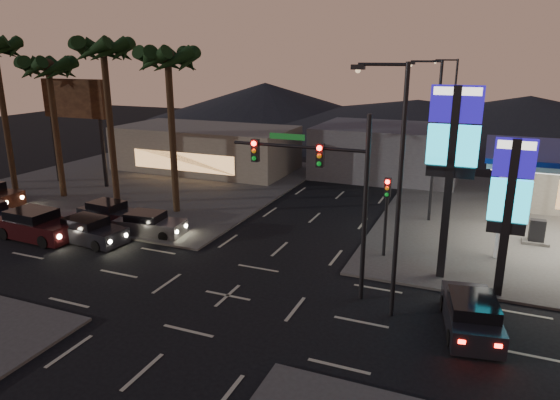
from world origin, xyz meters
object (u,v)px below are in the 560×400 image
at_px(car_lane_a_front, 89,231).
at_px(car_lane_b_mid, 110,213).
at_px(pylon_sign_tall, 453,145).
at_px(car_lane_a_mid, 36,225).
at_px(pylon_sign_short, 510,195).
at_px(suv_station, 471,314).
at_px(car_lane_b_front, 149,224).
at_px(traffic_signal_mast, 325,179).

xyz_separation_m(car_lane_a_front, car_lane_b_mid, (-1.25, 3.15, -0.03)).
relative_size(pylon_sign_tall, car_lane_a_front, 1.98).
relative_size(pylon_sign_tall, car_lane_a_mid, 1.72).
bearing_deg(pylon_sign_short, suv_station, -105.82).
xyz_separation_m(pylon_sign_tall, car_lane_b_mid, (-20.16, 0.54, -5.75)).
height_order(pylon_sign_tall, suv_station, pylon_sign_tall).
bearing_deg(car_lane_a_mid, car_lane_b_mid, 61.70).
height_order(pylon_sign_tall, pylon_sign_short, pylon_sign_tall).
bearing_deg(car_lane_a_front, suv_station, -5.27).
bearing_deg(car_lane_b_front, car_lane_a_front, -135.99).
height_order(car_lane_b_front, car_lane_b_mid, car_lane_b_mid).
xyz_separation_m(car_lane_b_front, suv_station, (18.02, -4.20, 0.04)).
bearing_deg(car_lane_b_mid, car_lane_a_front, -68.28).
relative_size(traffic_signal_mast, car_lane_a_mid, 1.53).
height_order(pylon_sign_short, car_lane_a_mid, pylon_sign_short).
bearing_deg(car_lane_a_front, car_lane_b_front, 44.01).
bearing_deg(pylon_sign_short, car_lane_b_front, 177.86).
relative_size(car_lane_b_mid, suv_station, 0.94).
xyz_separation_m(car_lane_a_mid, car_lane_b_mid, (2.05, 3.82, -0.14)).
distance_m(pylon_sign_tall, suv_station, 7.42).
bearing_deg(car_lane_b_mid, suv_station, -13.07).
distance_m(car_lane_a_mid, car_lane_b_front, 6.44).
relative_size(traffic_signal_mast, car_lane_b_front, 1.86).
relative_size(car_lane_a_mid, car_lane_b_front, 1.21).
relative_size(pylon_sign_short, car_lane_a_mid, 1.34).
bearing_deg(car_lane_a_front, car_lane_a_mid, -168.58).
height_order(pylon_sign_short, car_lane_b_front, pylon_sign_short).
distance_m(traffic_signal_mast, suv_station, 7.80).
distance_m(car_lane_b_front, suv_station, 18.51).
distance_m(pylon_sign_tall, car_lane_b_front, 17.49).
relative_size(pylon_sign_short, car_lane_b_front, 1.62).
height_order(traffic_signal_mast, suv_station, traffic_signal_mast).
bearing_deg(suv_station, traffic_signal_mast, 171.15).
bearing_deg(pylon_sign_tall, car_lane_a_mid, -171.62).
bearing_deg(traffic_signal_mast, car_lane_b_mid, 165.26).
distance_m(pylon_sign_short, car_lane_b_mid, 23.06).
xyz_separation_m(car_lane_b_front, car_lane_b_mid, (-3.65, 0.84, 0.01)).
height_order(pylon_sign_tall, car_lane_b_front, pylon_sign_tall).
xyz_separation_m(pylon_sign_short, car_lane_a_front, (-21.41, -1.60, -3.99)).
relative_size(car_lane_b_front, suv_station, 0.94).
distance_m(traffic_signal_mast, car_lane_b_front, 13.04).
bearing_deg(suv_station, car_lane_a_mid, 177.07).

